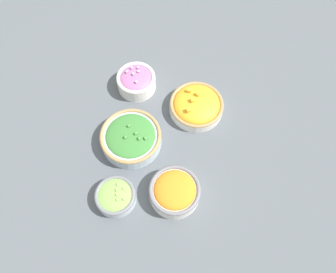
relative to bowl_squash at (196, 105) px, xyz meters
The scene contains 6 objects.
ground_plane 0.15m from the bowl_squash, 25.31° to the right, with size 3.00×3.00×0.00m, color #4C5156.
bowl_squash is the anchor object (origin of this frame).
bowl_carrots 0.29m from the bowl_squash, ahead, with size 0.14×0.14×0.07m.
bowl_red_onion 0.22m from the bowl_squash, 101.11° to the right, with size 0.13×0.13×0.07m.
bowl_broccoli 0.23m from the bowl_squash, 46.61° to the right, with size 0.19×0.19×0.07m.
bowl_lettuce 0.38m from the bowl_squash, 25.21° to the right, with size 0.12×0.12×0.05m.
Camera 1 is at (0.43, 0.10, 0.92)m, focal length 35.00 mm.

